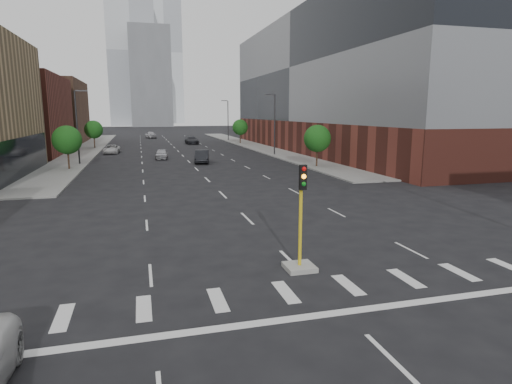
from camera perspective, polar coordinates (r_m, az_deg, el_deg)
name	(u,v)px	position (r m, az deg, el deg)	size (l,w,h in m)	color
sidewalk_left_far	(88,149)	(81.54, -21.45, 5.39)	(5.00, 92.00, 0.15)	gray
sidewalk_right_far	(252,145)	(83.78, -0.51, 6.23)	(5.00, 92.00, 0.15)	gray
building_left_far_b	(31,112)	(101.09, -27.77, 9.43)	(20.00, 24.00, 13.00)	brown
building_right_main	(357,85)	(75.87, 13.28, 13.76)	(24.00, 70.00, 22.00)	brown
tower_left	(131,53)	(228.61, -16.28, 17.36)	(22.00, 22.00, 70.00)	#B2B7BC
tower_right	(164,54)	(269.40, -12.19, 17.52)	(20.00, 20.00, 80.00)	#B2B7BC
tower_mid	(150,78)	(207.48, -13.89, 14.59)	(18.00, 18.00, 44.00)	slate
median_traffic_signal	(300,247)	(17.79, 5.91, -7.34)	(1.20, 1.20, 4.40)	#999993
streetlight_right_a	(274,122)	(64.85, 2.42, 9.32)	(1.60, 0.22, 9.07)	#2D2D30
streetlight_right_b	(228,119)	(98.78, -3.80, 9.74)	(1.60, 0.22, 9.07)	#2D2D30
streetlight_left	(78,124)	(57.29, -22.70, 8.36)	(1.60, 0.22, 9.07)	#2D2D30
tree_left_near	(67,140)	(52.49, -23.90, 6.37)	(3.20, 3.20, 4.85)	#382619
tree_left_far	(94,130)	(82.24, -20.84, 7.79)	(3.20, 3.20, 4.85)	#382619
tree_right_near	(317,139)	(51.06, 8.17, 7.07)	(3.20, 3.20, 4.85)	#382619
tree_right_far	(240,127)	(89.17, -2.13, 8.63)	(3.20, 3.20, 4.85)	#382619
car_near_left	(162,154)	(61.36, -12.48, 4.98)	(1.66, 4.13, 1.41)	#B5B6BA
car_mid_right	(202,157)	(55.68, -7.21, 4.71)	(1.72, 4.94, 1.63)	black
car_far_left	(112,149)	(71.73, -18.68, 5.43)	(2.24, 4.87, 1.35)	silver
car_deep_right	(192,140)	(89.24, -8.58, 6.84)	(2.21, 5.43, 1.57)	#222428
car_distant	(151,135)	(111.42, -13.84, 7.42)	(2.04, 5.06, 1.72)	#B1B1B6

